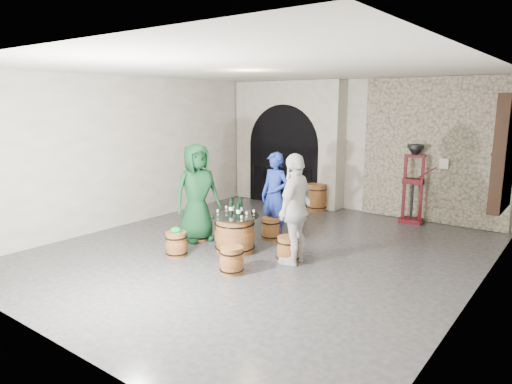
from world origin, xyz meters
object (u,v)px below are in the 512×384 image
Objects in this scene: barrel_stool_right at (288,249)px; corking_press at (414,178)px; side_barrel at (317,197)px; barrel_stool_left at (198,229)px; barrel_table at (235,234)px; wine_bottle_right at (240,207)px; person_green at (197,193)px; person_white at (295,209)px; wine_bottle_left at (231,207)px; barrel_stool_far at (271,228)px; barrel_stool_near_right at (232,260)px; wine_bottle_center at (238,210)px; person_blue at (275,196)px; barrel_stool_near_left at (176,244)px.

corking_press is (0.81, 3.82, 0.80)m from barrel_stool_right.
barrel_stool_left is at bearing -99.81° from side_barrel.
wine_bottle_right is at bearing 74.67° from barrel_table.
person_green is 2.20m from person_white.
wine_bottle_right is at bearing 26.42° from wine_bottle_left.
side_barrel is (-0.48, 2.65, 0.12)m from barrel_stool_far.
person_white is 1.06× the size of corking_press.
barrel_stool_near_right is at bearing -58.45° from wine_bottle_right.
wine_bottle_center is at bearing -79.08° from person_green.
person_white is at bearing -65.93° from side_barrel.
wine_bottle_left is (-0.18, -1.00, 0.60)m from barrel_stool_far.
person_blue is at bearing 133.93° from barrel_stool_right.
corking_press is at bearing 62.65° from person_blue.
barrel_stool_left is 0.73m from person_green.
barrel_stool_near_right is 0.25× the size of corking_press.
barrel_stool_left is 0.25× the size of corking_press.
barrel_stool_left and barrel_stool_far have the same top height.
barrel_stool_left is 2.07m from barrel_stool_right.
person_green is (-1.67, 0.97, 0.73)m from barrel_stool_near_right.
wine_bottle_right is at bearing -70.79° from person_green.
corking_press is at bearing 63.45° from wine_bottle_left.
person_green reaches higher than barrel_stool_near_left.
wine_bottle_left is at bearing 130.08° from barrel_stool_near_right.
corking_press is (1.96, 3.93, 0.21)m from wine_bottle_left.
person_blue is 1.03m from wine_bottle_right.
side_barrel is (-1.45, 3.54, 0.12)m from barrel_stool_right.
barrel_table is 0.49m from wine_bottle_left.
person_green reaches higher than barrel_table.
wine_bottle_left is at bearing -174.70° from barrel_stool_right.
person_green is at bearing -179.43° from barrel_stool_right.
barrel_stool_left is 4.87m from corking_press.
barrel_table is at bearing -88.39° from person_blue.
barrel_stool_left is 1.00× the size of barrel_stool_near_right.
wine_bottle_center is (0.25, -0.10, 0.00)m from wine_bottle_left.
wine_bottle_center is at bearing 42.48° from barrel_stool_near_left.
wine_bottle_left is 1.00× the size of wine_bottle_right.
person_white is 3.86m from corking_press.
wine_bottle_left is at bearing -100.23° from barrel_stool_far.
person_green reaches higher than barrel_stool_far.
wine_bottle_center is (1.16, -0.18, 0.60)m from barrel_stool_left.
barrel_stool_left is at bearing 172.89° from barrel_table.
barrel_stool_far is 1.33× the size of wine_bottle_left.
person_blue is at bearing -79.20° from side_barrel.
barrel_stool_far is (1.09, 0.91, 0.00)m from barrel_stool_left.
wine_bottle_right is (-1.12, -0.05, -0.12)m from person_white.
person_green reaches higher than barrel_stool_near_right.
barrel_stool_near_left is 0.25× the size of person_blue.
corking_press is (2.52, 4.76, 0.80)m from barrel_stool_near_left.
corking_press is (1.84, 3.97, 0.68)m from barrel_table.
barrel_stool_far is at bearing 93.53° from wine_bottle_center.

